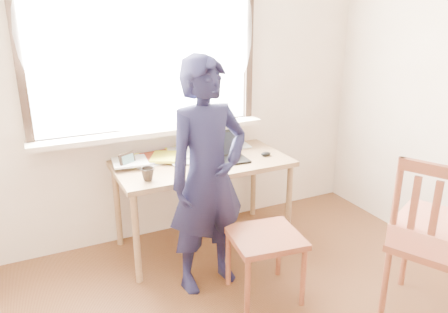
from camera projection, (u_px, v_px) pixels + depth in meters
name	position (u px, v px, depth m)	size (l,w,h in m)	color
room_shell	(306.00, 64.00, 1.82)	(3.52, 4.02, 2.61)	beige
desk	(203.00, 170.00, 3.41)	(1.35, 0.67, 0.72)	#906D48
laptop	(225.00, 153.00, 3.41)	(0.33, 0.27, 0.22)	black
mug_white	(187.00, 148.00, 3.55)	(0.12, 0.12, 0.10)	white
mug_dark	(148.00, 174.00, 3.01)	(0.10, 0.10, 0.09)	black
mouse	(266.00, 154.00, 3.51)	(0.09, 0.06, 0.03)	black
desk_clutter	(162.00, 157.00, 3.41)	(0.86, 0.45, 0.04)	#2B558D
book_a	(137.00, 162.00, 3.35)	(0.19, 0.26, 0.02)	white
book_b	(229.00, 146.00, 3.74)	(0.16, 0.22, 0.02)	white
picture_frame	(127.00, 161.00, 3.22)	(0.13, 0.08, 0.11)	black
work_chair	(265.00, 244.00, 2.86)	(0.50, 0.48, 0.46)	brown
side_chair	(437.00, 235.00, 2.62)	(0.64, 0.65, 1.06)	brown
person	(208.00, 177.00, 2.87)	(0.58, 0.38, 1.59)	black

